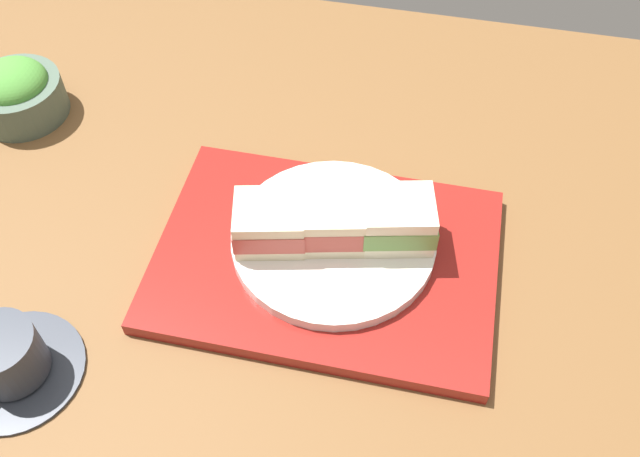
{
  "coord_description": "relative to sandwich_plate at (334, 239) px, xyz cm",
  "views": [
    {
      "loc": [
        -7.27,
        44.81,
        64.6
      ],
      "look_at": [
        2.49,
        -1.0,
        5.0
      ],
      "focal_mm": 39.19,
      "sensor_mm": 36.0,
      "label": 1
    }
  ],
  "objects": [
    {
      "name": "coffee_cup",
      "position": [
        28.51,
        21.44,
        0.21
      ],
      "size": [
        13.83,
        13.83,
        6.49
      ],
      "color": "#333842",
      "rests_on": "ground_plane"
    },
    {
      "name": "ground_plane",
      "position": [
        -1.08,
        1.7,
        -4.01
      ],
      "size": [
        140.0,
        100.0,
        3.0
      ],
      "primitive_type": "cube",
      "color": "brown"
    },
    {
      "name": "sandwich_far",
      "position": [
        6.76,
        1.49,
        3.27
      ],
      "size": [
        8.92,
        8.09,
        5.13
      ],
      "color": "beige",
      "rests_on": "sandwich_plate"
    },
    {
      "name": "sandwich_middle",
      "position": [
        -0.0,
        -0.0,
        3.29
      ],
      "size": [
        9.1,
        8.02,
        5.17
      ],
      "color": "beige",
      "rests_on": "sandwich_plate"
    },
    {
      "name": "sandwich_near",
      "position": [
        -6.76,
        -1.49,
        3.46
      ],
      "size": [
        9.09,
        8.12,
        5.5
      ],
      "color": "#EFE5C1",
      "rests_on": "sandwich_plate"
    },
    {
      "name": "salad_bowl",
      "position": [
        45.51,
        -14.46,
        0.98
      ],
      "size": [
        11.98,
        11.98,
        7.64
      ],
      "color": "#4C6051",
      "rests_on": "ground_plane"
    },
    {
      "name": "sandwich_plate",
      "position": [
        0.0,
        0.0,
        0.0
      ],
      "size": [
        22.88,
        22.88,
        1.41
      ],
      "primitive_type": "cylinder",
      "color": "white",
      "rests_on": "serving_tray"
    },
    {
      "name": "serving_tray",
      "position": [
        0.52,
        1.35,
        -1.61
      ],
      "size": [
        37.69,
        26.68,
        1.81
      ],
      "primitive_type": "cube",
      "color": "maroon",
      "rests_on": "ground_plane"
    }
  ]
}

